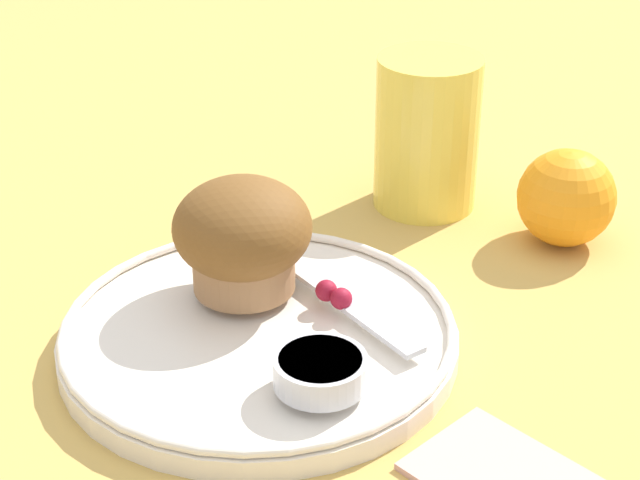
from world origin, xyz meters
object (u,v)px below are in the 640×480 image
(muffin, at_px, (243,236))
(butter_knife, at_px, (322,284))
(juice_glass, at_px, (427,133))
(orange_fruit, at_px, (566,198))

(muffin, distance_m, butter_knife, 0.06)
(muffin, height_order, butter_knife, muffin)
(muffin, xyz_separation_m, juice_glass, (-0.02, 0.20, 0.00))
(muffin, relative_size, orange_fruit, 1.24)
(butter_knife, xyz_separation_m, orange_fruit, (0.05, 0.19, 0.01))
(orange_fruit, bearing_deg, juice_glass, -166.91)
(muffin, bearing_deg, orange_fruit, 69.24)
(juice_glass, bearing_deg, muffin, -83.30)
(muffin, distance_m, juice_glass, 0.21)
(orange_fruit, distance_m, juice_glass, 0.12)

